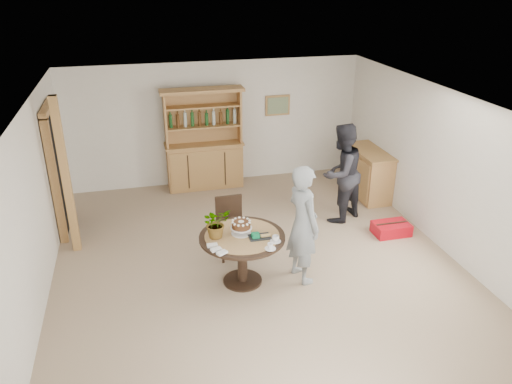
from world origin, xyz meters
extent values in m
plane|color=tan|center=(0.00, 0.00, 0.00)|extent=(7.00, 7.00, 0.00)
cube|color=white|center=(0.00, 3.50, 1.25)|extent=(6.00, 0.04, 2.50)
cube|color=white|center=(0.00, -3.50, 1.25)|extent=(6.00, 0.04, 2.50)
cube|color=white|center=(-3.00, 0.00, 1.25)|extent=(0.04, 7.00, 2.50)
cube|color=white|center=(3.00, 0.00, 1.25)|extent=(0.04, 7.00, 2.50)
cube|color=white|center=(0.00, 0.00, 2.50)|extent=(6.00, 7.00, 0.04)
cube|color=#AE7849|center=(1.30, 3.47, 1.55)|extent=(0.52, 0.03, 0.42)
cube|color=#59724C|center=(1.30, 3.45, 1.55)|extent=(0.44, 0.02, 0.34)
cube|color=black|center=(-2.94, 2.00, 1.05)|extent=(0.10, 0.90, 2.10)
cube|color=tan|center=(-2.92, 1.50, 1.05)|extent=(0.12, 0.10, 2.10)
cube|color=tan|center=(-2.92, 2.50, 1.05)|extent=(0.12, 0.10, 2.10)
cube|color=tan|center=(-2.92, 2.00, 2.13)|extent=(0.12, 1.10, 0.10)
cube|color=#AE7849|center=(-2.70, 1.20, 1.25)|extent=(0.12, 0.12, 2.50)
cube|color=tan|center=(-0.30, 3.24, 0.45)|extent=(1.50, 0.50, 0.90)
cube|color=#AE7849|center=(-0.30, 3.24, 0.92)|extent=(1.56, 0.54, 0.04)
cube|color=tan|center=(-0.30, 3.34, 1.47)|extent=(1.50, 0.04, 1.06)
cube|color=tan|center=(-1.03, 3.19, 1.47)|extent=(0.04, 0.34, 1.06)
cube|color=tan|center=(0.43, 3.19, 1.47)|extent=(0.04, 0.34, 1.06)
cube|color=#AE7849|center=(-0.30, 3.19, 1.30)|extent=(1.44, 0.32, 0.03)
cube|color=#AE7849|center=(-0.30, 3.19, 1.70)|extent=(1.44, 0.32, 0.03)
cube|color=tan|center=(-0.30, 3.19, 2.01)|extent=(1.62, 0.40, 0.06)
cylinder|color=#194C1E|center=(-0.86, 3.19, 1.46)|extent=(0.07, 0.07, 0.28)
cylinder|color=#4C2D14|center=(-0.70, 3.19, 1.46)|extent=(0.07, 0.07, 0.28)
cylinder|color=#B2BFB2|center=(-0.54, 3.19, 1.46)|extent=(0.07, 0.07, 0.28)
cylinder|color=#194C1E|center=(-0.38, 3.19, 1.46)|extent=(0.07, 0.07, 0.28)
cylinder|color=#4C2D14|center=(-0.22, 3.19, 1.46)|extent=(0.07, 0.07, 0.28)
cylinder|color=#B2BFB2|center=(-0.06, 3.19, 1.46)|extent=(0.07, 0.07, 0.28)
cylinder|color=#194C1E|center=(0.10, 3.19, 1.46)|extent=(0.07, 0.07, 0.28)
cylinder|color=#4C2D14|center=(0.26, 3.19, 1.46)|extent=(0.07, 0.07, 0.28)
cube|color=tan|center=(2.74, 2.00, 0.45)|extent=(0.50, 1.20, 0.90)
cube|color=#AE7849|center=(2.74, 2.00, 0.92)|extent=(0.54, 1.26, 0.04)
cylinder|color=black|center=(-0.32, -0.34, 0.73)|extent=(1.20, 1.20, 0.04)
cylinder|color=black|center=(-0.32, -0.34, 0.36)|extent=(0.14, 0.14, 0.70)
cylinder|color=black|center=(-0.32, -0.34, 0.01)|extent=(0.56, 0.56, 0.03)
cylinder|color=#A58150|center=(-0.32, -0.34, 0.76)|extent=(1.04, 1.04, 0.01)
cube|color=black|center=(-0.32, 0.41, 0.45)|extent=(0.43, 0.43, 0.04)
cube|color=black|center=(-0.32, 0.60, 0.70)|extent=(0.42, 0.04, 0.46)
cube|color=black|center=(-0.32, 0.60, 0.92)|extent=(0.42, 0.05, 0.05)
cube|color=black|center=(-0.49, 0.22, 0.22)|extent=(0.03, 0.03, 0.44)
cube|color=black|center=(-0.13, 0.23, 0.22)|extent=(0.03, 0.03, 0.44)
cube|color=black|center=(-0.50, 0.58, 0.22)|extent=(0.03, 0.03, 0.44)
cube|color=black|center=(-0.14, 0.59, 0.22)|extent=(0.03, 0.03, 0.44)
cylinder|color=white|center=(-0.32, -0.29, 0.77)|extent=(0.28, 0.28, 0.01)
cylinder|color=white|center=(-0.32, -0.29, 0.81)|extent=(0.05, 0.05, 0.08)
cylinder|color=white|center=(-0.32, -0.29, 0.85)|extent=(0.30, 0.30, 0.01)
cylinder|color=#4C2E15|center=(-0.32, -0.29, 0.90)|extent=(0.26, 0.26, 0.09)
cylinder|color=white|center=(-0.32, -0.29, 0.95)|extent=(0.08, 0.08, 0.01)
sphere|color=white|center=(-0.20, -0.29, 0.95)|extent=(0.04, 0.04, 0.04)
sphere|color=white|center=(-0.21, -0.23, 0.95)|extent=(0.04, 0.04, 0.04)
sphere|color=white|center=(-0.26, -0.19, 0.95)|extent=(0.04, 0.04, 0.04)
sphere|color=white|center=(-0.32, -0.17, 0.95)|extent=(0.04, 0.04, 0.04)
sphere|color=white|center=(-0.38, -0.19, 0.95)|extent=(0.04, 0.04, 0.04)
sphere|color=white|center=(-0.42, -0.23, 0.95)|extent=(0.04, 0.04, 0.04)
sphere|color=white|center=(-0.44, -0.29, 0.95)|extent=(0.04, 0.04, 0.04)
sphere|color=white|center=(-0.42, -0.35, 0.95)|extent=(0.04, 0.04, 0.04)
sphere|color=white|center=(-0.38, -0.40, 0.95)|extent=(0.04, 0.04, 0.04)
sphere|color=white|center=(-0.32, -0.41, 0.95)|extent=(0.04, 0.04, 0.04)
sphere|color=white|center=(-0.26, -0.40, 0.95)|extent=(0.04, 0.04, 0.04)
sphere|color=white|center=(-0.21, -0.35, 0.95)|extent=(0.04, 0.04, 0.04)
imported|color=#3F7233|center=(-0.67, -0.29, 0.97)|extent=(0.47, 0.44, 0.42)
cube|color=black|center=(-0.10, -0.46, 0.77)|extent=(0.30, 0.20, 0.01)
cube|color=#0C703F|center=(-0.16, -0.46, 0.80)|extent=(0.10, 0.10, 0.06)
cube|color=#0C703F|center=(-0.16, -0.46, 0.83)|extent=(0.11, 0.02, 0.01)
cylinder|color=white|center=(0.08, -0.62, 0.76)|extent=(0.15, 0.15, 0.01)
imported|color=white|center=(0.08, -0.62, 0.81)|extent=(0.10, 0.10, 0.08)
cylinder|color=white|center=(-0.04, -0.79, 0.76)|extent=(0.15, 0.15, 0.01)
imported|color=white|center=(-0.04, -0.79, 0.81)|extent=(0.08, 0.08, 0.07)
cube|color=white|center=(-0.77, -0.54, 0.78)|extent=(0.14, 0.08, 0.03)
cube|color=white|center=(-0.74, -0.66, 0.78)|extent=(0.16, 0.11, 0.03)
cube|color=white|center=(-0.68, -0.76, 0.78)|extent=(0.16, 0.14, 0.03)
imported|color=gray|center=(0.53, -0.44, 0.87)|extent=(0.56, 0.72, 1.75)
imported|color=black|center=(1.79, 1.17, 0.89)|extent=(1.08, 1.00, 1.77)
cube|color=#B90916|center=(2.44, 0.42, 0.10)|extent=(0.60, 0.40, 0.20)
cube|color=black|center=(2.44, 0.42, 0.20)|extent=(0.56, 0.04, 0.01)
camera|label=1|loc=(-1.60, -6.26, 4.12)|focal=35.00mm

